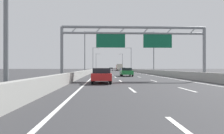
% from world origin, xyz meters
% --- Properties ---
extents(ground_plane, '(260.00, 260.00, 0.00)m').
position_xyz_m(ground_plane, '(0.00, 100.00, 0.00)').
color(ground_plane, '#38383A').
extents(lane_dash_left_0, '(0.16, 3.00, 0.01)m').
position_xyz_m(lane_dash_left_0, '(-1.80, 3.50, 0.01)').
color(lane_dash_left_0, white).
rests_on(lane_dash_left_0, ground_plane).
extents(lane_dash_left_1, '(0.16, 3.00, 0.01)m').
position_xyz_m(lane_dash_left_1, '(-1.80, 12.50, 0.01)').
color(lane_dash_left_1, white).
rests_on(lane_dash_left_1, ground_plane).
extents(lane_dash_left_2, '(0.16, 3.00, 0.01)m').
position_xyz_m(lane_dash_left_2, '(-1.80, 21.50, 0.01)').
color(lane_dash_left_2, white).
rests_on(lane_dash_left_2, ground_plane).
extents(lane_dash_left_3, '(0.16, 3.00, 0.01)m').
position_xyz_m(lane_dash_left_3, '(-1.80, 30.50, 0.01)').
color(lane_dash_left_3, white).
rests_on(lane_dash_left_3, ground_plane).
extents(lane_dash_left_4, '(0.16, 3.00, 0.01)m').
position_xyz_m(lane_dash_left_4, '(-1.80, 39.50, 0.01)').
color(lane_dash_left_4, white).
rests_on(lane_dash_left_4, ground_plane).
extents(lane_dash_left_5, '(0.16, 3.00, 0.01)m').
position_xyz_m(lane_dash_left_5, '(-1.80, 48.50, 0.01)').
color(lane_dash_left_5, white).
rests_on(lane_dash_left_5, ground_plane).
extents(lane_dash_left_6, '(0.16, 3.00, 0.01)m').
position_xyz_m(lane_dash_left_6, '(-1.80, 57.50, 0.01)').
color(lane_dash_left_6, white).
rests_on(lane_dash_left_6, ground_plane).
extents(lane_dash_left_7, '(0.16, 3.00, 0.01)m').
position_xyz_m(lane_dash_left_7, '(-1.80, 66.50, 0.01)').
color(lane_dash_left_7, white).
rests_on(lane_dash_left_7, ground_plane).
extents(lane_dash_left_8, '(0.16, 3.00, 0.01)m').
position_xyz_m(lane_dash_left_8, '(-1.80, 75.50, 0.01)').
color(lane_dash_left_8, white).
rests_on(lane_dash_left_8, ground_plane).
extents(lane_dash_left_9, '(0.16, 3.00, 0.01)m').
position_xyz_m(lane_dash_left_9, '(-1.80, 84.50, 0.01)').
color(lane_dash_left_9, white).
rests_on(lane_dash_left_9, ground_plane).
extents(lane_dash_left_10, '(0.16, 3.00, 0.01)m').
position_xyz_m(lane_dash_left_10, '(-1.80, 93.50, 0.01)').
color(lane_dash_left_10, white).
rests_on(lane_dash_left_10, ground_plane).
extents(lane_dash_left_11, '(0.16, 3.00, 0.01)m').
position_xyz_m(lane_dash_left_11, '(-1.80, 102.50, 0.01)').
color(lane_dash_left_11, white).
rests_on(lane_dash_left_11, ground_plane).
extents(lane_dash_left_12, '(0.16, 3.00, 0.01)m').
position_xyz_m(lane_dash_left_12, '(-1.80, 111.50, 0.01)').
color(lane_dash_left_12, white).
rests_on(lane_dash_left_12, ground_plane).
extents(lane_dash_left_13, '(0.16, 3.00, 0.01)m').
position_xyz_m(lane_dash_left_13, '(-1.80, 120.50, 0.01)').
color(lane_dash_left_13, white).
rests_on(lane_dash_left_13, ground_plane).
extents(lane_dash_left_14, '(0.16, 3.00, 0.01)m').
position_xyz_m(lane_dash_left_14, '(-1.80, 129.50, 0.01)').
color(lane_dash_left_14, white).
rests_on(lane_dash_left_14, ground_plane).
extents(lane_dash_left_15, '(0.16, 3.00, 0.01)m').
position_xyz_m(lane_dash_left_15, '(-1.80, 138.50, 0.01)').
color(lane_dash_left_15, white).
rests_on(lane_dash_left_15, ground_plane).
extents(lane_dash_left_16, '(0.16, 3.00, 0.01)m').
position_xyz_m(lane_dash_left_16, '(-1.80, 147.50, 0.01)').
color(lane_dash_left_16, white).
rests_on(lane_dash_left_16, ground_plane).
extents(lane_dash_left_17, '(0.16, 3.00, 0.01)m').
position_xyz_m(lane_dash_left_17, '(-1.80, 156.50, 0.01)').
color(lane_dash_left_17, white).
rests_on(lane_dash_left_17, ground_plane).
extents(lane_dash_right_1, '(0.16, 3.00, 0.01)m').
position_xyz_m(lane_dash_right_1, '(1.80, 12.50, 0.01)').
color(lane_dash_right_1, white).
rests_on(lane_dash_right_1, ground_plane).
extents(lane_dash_right_2, '(0.16, 3.00, 0.01)m').
position_xyz_m(lane_dash_right_2, '(1.80, 21.50, 0.01)').
color(lane_dash_right_2, white).
rests_on(lane_dash_right_2, ground_plane).
extents(lane_dash_right_3, '(0.16, 3.00, 0.01)m').
position_xyz_m(lane_dash_right_3, '(1.80, 30.50, 0.01)').
color(lane_dash_right_3, white).
rests_on(lane_dash_right_3, ground_plane).
extents(lane_dash_right_4, '(0.16, 3.00, 0.01)m').
position_xyz_m(lane_dash_right_4, '(1.80, 39.50, 0.01)').
color(lane_dash_right_4, white).
rests_on(lane_dash_right_4, ground_plane).
extents(lane_dash_right_5, '(0.16, 3.00, 0.01)m').
position_xyz_m(lane_dash_right_5, '(1.80, 48.50, 0.01)').
color(lane_dash_right_5, white).
rests_on(lane_dash_right_5, ground_plane).
extents(lane_dash_right_6, '(0.16, 3.00, 0.01)m').
position_xyz_m(lane_dash_right_6, '(1.80, 57.50, 0.01)').
color(lane_dash_right_6, white).
rests_on(lane_dash_right_6, ground_plane).
extents(lane_dash_right_7, '(0.16, 3.00, 0.01)m').
position_xyz_m(lane_dash_right_7, '(1.80, 66.50, 0.01)').
color(lane_dash_right_7, white).
rests_on(lane_dash_right_7, ground_plane).
extents(lane_dash_right_8, '(0.16, 3.00, 0.01)m').
position_xyz_m(lane_dash_right_8, '(1.80, 75.50, 0.01)').
color(lane_dash_right_8, white).
rests_on(lane_dash_right_8, ground_plane).
extents(lane_dash_right_9, '(0.16, 3.00, 0.01)m').
position_xyz_m(lane_dash_right_9, '(1.80, 84.50, 0.01)').
color(lane_dash_right_9, white).
rests_on(lane_dash_right_9, ground_plane).
extents(lane_dash_right_10, '(0.16, 3.00, 0.01)m').
position_xyz_m(lane_dash_right_10, '(1.80, 93.50, 0.01)').
color(lane_dash_right_10, white).
rests_on(lane_dash_right_10, ground_plane).
extents(lane_dash_right_11, '(0.16, 3.00, 0.01)m').
position_xyz_m(lane_dash_right_11, '(1.80, 102.50, 0.01)').
color(lane_dash_right_11, white).
rests_on(lane_dash_right_11, ground_plane).
extents(lane_dash_right_12, '(0.16, 3.00, 0.01)m').
position_xyz_m(lane_dash_right_12, '(1.80, 111.50, 0.01)').
color(lane_dash_right_12, white).
rests_on(lane_dash_right_12, ground_plane).
extents(lane_dash_right_13, '(0.16, 3.00, 0.01)m').
position_xyz_m(lane_dash_right_13, '(1.80, 120.50, 0.01)').
color(lane_dash_right_13, white).
rests_on(lane_dash_right_13, ground_plane).
extents(lane_dash_right_14, '(0.16, 3.00, 0.01)m').
position_xyz_m(lane_dash_right_14, '(1.80, 129.50, 0.01)').
color(lane_dash_right_14, white).
rests_on(lane_dash_right_14, ground_plane).
extents(lane_dash_right_15, '(0.16, 3.00, 0.01)m').
position_xyz_m(lane_dash_right_15, '(1.80, 138.50, 0.01)').
color(lane_dash_right_15, white).
rests_on(lane_dash_right_15, ground_plane).
extents(lane_dash_right_16, '(0.16, 3.00, 0.01)m').
position_xyz_m(lane_dash_right_16, '(1.80, 147.50, 0.01)').
color(lane_dash_right_16, white).
rests_on(lane_dash_right_16, ground_plane).
extents(lane_dash_right_17, '(0.16, 3.00, 0.01)m').
position_xyz_m(lane_dash_right_17, '(1.80, 156.50, 0.01)').
color(lane_dash_right_17, white).
rests_on(lane_dash_right_17, ground_plane).
extents(edge_line_left, '(0.16, 176.00, 0.01)m').
position_xyz_m(edge_line_left, '(-5.25, 88.00, 0.01)').
color(edge_line_left, white).
rests_on(edge_line_left, ground_plane).
extents(edge_line_right, '(0.16, 176.00, 0.01)m').
position_xyz_m(edge_line_right, '(5.25, 88.00, 0.01)').
color(edge_line_right, white).
rests_on(edge_line_right, ground_plane).
extents(barrier_left, '(0.45, 220.00, 0.95)m').
position_xyz_m(barrier_left, '(-6.90, 110.00, 0.47)').
color(barrier_left, '#9E9E99').
rests_on(barrier_left, ground_plane).
extents(barrier_right, '(0.45, 220.00, 0.95)m').
position_xyz_m(barrier_right, '(6.90, 110.00, 0.47)').
color(barrier_right, '#9E9E99').
rests_on(barrier_right, ground_plane).
extents(sign_gantry, '(17.28, 0.36, 6.36)m').
position_xyz_m(sign_gantry, '(0.00, 23.67, 4.85)').
color(sign_gantry, gray).
rests_on(sign_gantry, ground_plane).
extents(streetlamp_left_mid, '(2.58, 0.28, 9.50)m').
position_xyz_m(streetlamp_left_mid, '(-7.47, 45.70, 5.40)').
color(streetlamp_left_mid, slate).
rests_on(streetlamp_left_mid, ground_plane).
extents(streetlamp_right_mid, '(2.58, 0.28, 9.50)m').
position_xyz_m(streetlamp_right_mid, '(7.47, 45.70, 5.40)').
color(streetlamp_right_mid, slate).
rests_on(streetlamp_right_mid, ground_plane).
extents(streetlamp_left_far, '(2.58, 0.28, 9.50)m').
position_xyz_m(streetlamp_left_far, '(-7.47, 83.55, 5.40)').
color(streetlamp_left_far, slate).
rests_on(streetlamp_left_far, ground_plane).
extents(streetlamp_right_far, '(2.58, 0.28, 9.50)m').
position_xyz_m(streetlamp_right_far, '(7.47, 83.55, 5.40)').
color(streetlamp_right_far, slate).
rests_on(streetlamp_right_far, ground_plane).
extents(streetlamp_left_distant, '(2.58, 0.28, 9.50)m').
position_xyz_m(streetlamp_left_distant, '(-7.47, 121.40, 5.40)').
color(streetlamp_left_distant, slate).
rests_on(streetlamp_left_distant, ground_plane).
extents(streetlamp_right_distant, '(2.58, 0.28, 9.50)m').
position_xyz_m(streetlamp_right_distant, '(7.47, 121.40, 5.40)').
color(streetlamp_right_distant, slate).
rests_on(streetlamp_right_distant, ground_plane).
extents(silver_car, '(1.78, 4.37, 1.49)m').
position_xyz_m(silver_car, '(3.50, 103.72, 0.75)').
color(silver_car, '#A8ADB2').
rests_on(silver_car, ground_plane).
extents(green_car, '(1.87, 4.10, 1.39)m').
position_xyz_m(green_car, '(0.21, 33.87, 0.73)').
color(green_car, '#1E7A38').
rests_on(green_car, ground_plane).
extents(blue_car, '(1.73, 4.24, 1.41)m').
position_xyz_m(blue_car, '(3.41, 73.82, 0.73)').
color(blue_car, '#2347AD').
rests_on(blue_car, ground_plane).
extents(red_car, '(1.76, 4.57, 1.39)m').
position_xyz_m(red_car, '(-3.81, 18.68, 0.72)').
color(red_car, red).
rests_on(red_car, ground_plane).
extents(white_car, '(1.87, 4.50, 1.41)m').
position_xyz_m(white_car, '(0.24, 102.08, 0.74)').
color(white_car, silver).
rests_on(white_car, ground_plane).
extents(box_truck, '(2.34, 8.66, 3.03)m').
position_xyz_m(box_truck, '(3.81, 95.13, 1.67)').
color(box_truck, '#B21E19').
rests_on(box_truck, ground_plane).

